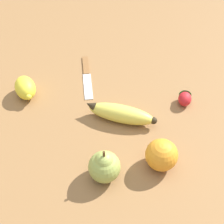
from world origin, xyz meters
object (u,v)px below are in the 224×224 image
at_px(pear, 104,166).
at_px(lemon, 25,88).
at_px(banana, 121,114).
at_px(strawberry, 185,98).
at_px(orange, 162,155).
at_px(paring_knife, 87,75).

xyz_separation_m(pear, lemon, (0.14, -0.29, -0.01)).
height_order(banana, strawberry, banana).
distance_m(strawberry, lemon, 0.41).
xyz_separation_m(orange, pear, (0.12, -0.01, 0.00)).
xyz_separation_m(lemon, paring_knife, (-0.17, -0.04, -0.02)).
distance_m(banana, strawberry, 0.18).
bearing_deg(paring_knife, banana, 112.11).
relative_size(banana, paring_knife, 0.90).
bearing_deg(orange, strawberry, -129.26).
xyz_separation_m(orange, lemon, (0.26, -0.30, -0.01)).
bearing_deg(pear, orange, 177.68).
bearing_deg(strawberry, orange, 168.41).
bearing_deg(banana, orange, 138.85).
xyz_separation_m(orange, paring_knife, (0.09, -0.34, -0.03)).
distance_m(lemon, paring_knife, 0.18).
height_order(orange, lemon, orange).
bearing_deg(strawberry, lemon, 98.04).
height_order(orange, strawberry, orange).
distance_m(banana, lemon, 0.26).
distance_m(banana, pear, 0.16).
bearing_deg(orange, paring_knife, -75.15).
xyz_separation_m(banana, lemon, (0.21, -0.15, 0.00)).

